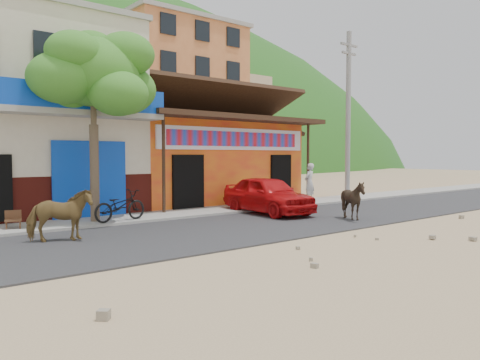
{
  "coord_description": "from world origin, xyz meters",
  "views": [
    {
      "loc": [
        -10.3,
        -8.27,
        2.16
      ],
      "look_at": [
        -1.05,
        3.0,
        1.4
      ],
      "focal_mm": 35.0,
      "sensor_mm": 36.0,
      "label": 1
    }
  ],
  "objects_px": {
    "utility_pole": "(348,115)",
    "scooter": "(120,206)",
    "tree": "(94,125)",
    "red_car": "(268,195)",
    "cow_tan": "(60,215)",
    "cafe_chair_left": "(13,212)",
    "pedestrian": "(309,182)",
    "cow_dark": "(353,200)"
  },
  "relations": [
    {
      "from": "utility_pole",
      "to": "scooter",
      "type": "relative_size",
      "value": 4.35
    },
    {
      "from": "tree",
      "to": "red_car",
      "type": "height_order",
      "value": "tree"
    },
    {
      "from": "tree",
      "to": "cow_tan",
      "type": "relative_size",
      "value": 3.89
    },
    {
      "from": "cafe_chair_left",
      "to": "tree",
      "type": "bearing_deg",
      "value": 12.54
    },
    {
      "from": "utility_pole",
      "to": "cafe_chair_left",
      "type": "distance_m",
      "value": 15.56
    },
    {
      "from": "utility_pole",
      "to": "cow_tan",
      "type": "xyz_separation_m",
      "value": [
        -14.67,
        -2.6,
        -3.43
      ]
    },
    {
      "from": "cow_tan",
      "to": "cafe_chair_left",
      "type": "relative_size",
      "value": 1.66
    },
    {
      "from": "scooter",
      "to": "pedestrian",
      "type": "bearing_deg",
      "value": -96.98
    },
    {
      "from": "cow_tan",
      "to": "pedestrian",
      "type": "xyz_separation_m",
      "value": [
        11.87,
        2.54,
        0.28
      ]
    },
    {
      "from": "cow_dark",
      "to": "tree",
      "type": "bearing_deg",
      "value": -145.48
    },
    {
      "from": "utility_pole",
      "to": "cow_dark",
      "type": "xyz_separation_m",
      "value": [
        -5.84,
        -4.75,
        -3.43
      ]
    },
    {
      "from": "utility_pole",
      "to": "red_car",
      "type": "height_order",
      "value": "utility_pole"
    },
    {
      "from": "utility_pole",
      "to": "cow_tan",
      "type": "relative_size",
      "value": 5.19
    },
    {
      "from": "cafe_chair_left",
      "to": "pedestrian",
      "type": "bearing_deg",
      "value": 14.43
    },
    {
      "from": "scooter",
      "to": "cow_dark",
      "type": "bearing_deg",
      "value": -133.31
    },
    {
      "from": "utility_pole",
      "to": "cafe_chair_left",
      "type": "relative_size",
      "value": 8.61
    },
    {
      "from": "red_car",
      "to": "cafe_chair_left",
      "type": "relative_size",
      "value": 4.36
    },
    {
      "from": "scooter",
      "to": "pedestrian",
      "type": "distance_m",
      "value": 9.43
    },
    {
      "from": "cow_dark",
      "to": "red_car",
      "type": "bearing_deg",
      "value": 176.54
    },
    {
      "from": "red_car",
      "to": "pedestrian",
      "type": "bearing_deg",
      "value": 26.94
    },
    {
      "from": "red_car",
      "to": "scooter",
      "type": "distance_m",
      "value": 5.42
    },
    {
      "from": "scooter",
      "to": "cafe_chair_left",
      "type": "xyz_separation_m",
      "value": [
        -2.95,
        0.56,
        -0.02
      ]
    },
    {
      "from": "tree",
      "to": "utility_pole",
      "type": "relative_size",
      "value": 0.75
    },
    {
      "from": "utility_pole",
      "to": "red_car",
      "type": "distance_m",
      "value": 7.85
    },
    {
      "from": "cow_tan",
      "to": "scooter",
      "type": "height_order",
      "value": "cow_tan"
    },
    {
      "from": "cow_dark",
      "to": "pedestrian",
      "type": "distance_m",
      "value": 5.59
    },
    {
      "from": "cow_dark",
      "to": "pedestrian",
      "type": "relative_size",
      "value": 0.76
    },
    {
      "from": "scooter",
      "to": "cafe_chair_left",
      "type": "height_order",
      "value": "scooter"
    },
    {
      "from": "cow_tan",
      "to": "cafe_chair_left",
      "type": "bearing_deg",
      "value": 29.17
    },
    {
      "from": "utility_pole",
      "to": "red_car",
      "type": "xyz_separation_m",
      "value": [
        -6.88,
        -1.71,
        -3.39
      ]
    },
    {
      "from": "red_car",
      "to": "pedestrian",
      "type": "xyz_separation_m",
      "value": [
        4.08,
        1.64,
        0.24
      ]
    },
    {
      "from": "cafe_chair_left",
      "to": "red_car",
      "type": "bearing_deg",
      "value": 3.35
    },
    {
      "from": "utility_pole",
      "to": "cafe_chair_left",
      "type": "height_order",
      "value": "utility_pole"
    },
    {
      "from": "tree",
      "to": "cow_tan",
      "type": "distance_m",
      "value": 3.89
    },
    {
      "from": "tree",
      "to": "pedestrian",
      "type": "relative_size",
      "value": 3.53
    },
    {
      "from": "tree",
      "to": "cow_dark",
      "type": "bearing_deg",
      "value": -33.14
    },
    {
      "from": "utility_pole",
      "to": "cow_dark",
      "type": "height_order",
      "value": "utility_pole"
    },
    {
      "from": "cow_tan",
      "to": "red_car",
      "type": "bearing_deg",
      "value": -65.32
    },
    {
      "from": "utility_pole",
      "to": "pedestrian",
      "type": "height_order",
      "value": "utility_pole"
    },
    {
      "from": "tree",
      "to": "cafe_chair_left",
      "type": "relative_size",
      "value": 6.46
    },
    {
      "from": "red_car",
      "to": "scooter",
      "type": "xyz_separation_m",
      "value": [
        -5.32,
        1.01,
        -0.13
      ]
    },
    {
      "from": "cow_tan",
      "to": "red_car",
      "type": "xyz_separation_m",
      "value": [
        7.8,
        0.89,
        0.04
      ]
    }
  ]
}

